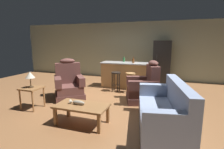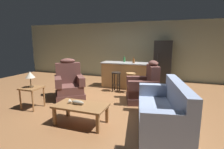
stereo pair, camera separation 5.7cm
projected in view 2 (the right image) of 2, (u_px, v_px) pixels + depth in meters
The scene contains 15 objects.
ground_plane at pixel (114, 98), 5.43m from camera, with size 12.00×12.00×0.00m.
back_wall at pixel (136, 51), 8.08m from camera, with size 12.00×0.05×2.60m.
coffee_table at pixel (81, 107), 3.64m from camera, with size 1.10×0.60×0.42m.
fish_figurine at pixel (76, 102), 3.66m from camera, with size 0.34×0.10×0.10m.
couch at pixel (164, 112), 3.45m from camera, with size 1.19×2.03×0.94m.
recliner_near_lamp at pixel (69, 84), 5.40m from camera, with size 1.18×1.18×1.20m.
recliner_near_island at pixel (145, 87), 5.01m from camera, with size 1.06×1.06×1.20m.
end_table at pixel (32, 91), 4.51m from camera, with size 0.48×0.48×0.56m.
table_lamp at pixel (30, 75), 4.43m from camera, with size 0.24×0.24×0.41m.
kitchen_island at pixel (125, 75), 6.59m from camera, with size 1.80×0.70×0.95m.
bar_stool_left at pixel (116, 78), 6.06m from camera, with size 0.32×0.32×0.68m.
bar_stool_right at pixel (131, 79), 5.89m from camera, with size 0.32×0.32×0.68m.
refrigerator at pixel (163, 62), 7.21m from camera, with size 0.70×0.69×1.76m.
bottle_tall_green at pixel (124, 60), 6.69m from camera, with size 0.08×0.08×0.23m.
bottle_short_amber at pixel (134, 61), 6.30m from camera, with size 0.08×0.08×0.22m.
Camera 2 is at (1.70, -4.92, 1.71)m, focal length 28.00 mm.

